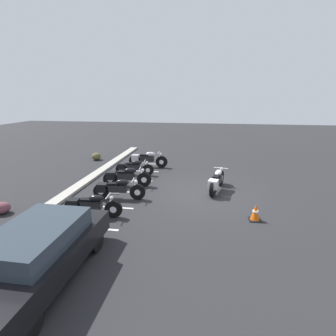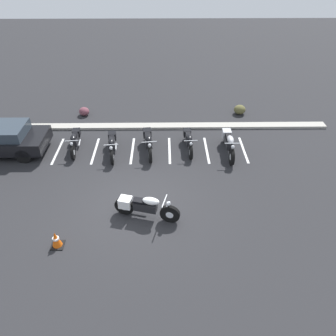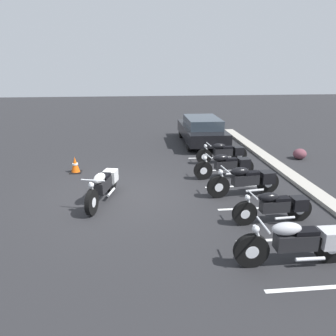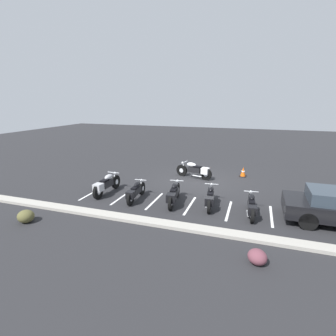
{
  "view_description": "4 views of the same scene",
  "coord_description": "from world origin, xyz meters",
  "px_view_note": "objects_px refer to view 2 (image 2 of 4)",
  "views": [
    {
      "loc": [
        -10.79,
        -0.05,
        4.06
      ],
      "look_at": [
        1.39,
        1.86,
        0.66
      ],
      "focal_mm": 28.0,
      "sensor_mm": 36.0,
      "label": 1
    },
    {
      "loc": [
        1.0,
        -8.53,
        8.0
      ],
      "look_at": [
        1.13,
        1.46,
        0.65
      ],
      "focal_mm": 35.0,
      "sensor_mm": 36.0,
      "label": 2
    },
    {
      "loc": [
        9.06,
        0.48,
        3.78
      ],
      "look_at": [
        0.37,
        1.36,
        0.95
      ],
      "focal_mm": 35.0,
      "sensor_mm": 36.0,
      "label": 3
    },
    {
      "loc": [
        -2.91,
        14.02,
        4.44
      ],
      "look_at": [
        1.48,
        0.98,
        0.87
      ],
      "focal_mm": 28.0,
      "sensor_mm": 36.0,
      "label": 4
    }
  ],
  "objects_px": {
    "parked_bike_0": "(75,140)",
    "parked_bike_4": "(229,142)",
    "traffic_cone": "(56,240)",
    "landscape_rock_0": "(240,110)",
    "landscape_rock_1": "(84,111)",
    "parked_bike_2": "(148,141)",
    "motorcycle_white_featured": "(143,206)",
    "parked_bike_1": "(112,144)",
    "parked_bike_3": "(189,140)"
  },
  "relations": [
    {
      "from": "parked_bike_2",
      "to": "landscape_rock_1",
      "type": "xyz_separation_m",
      "value": [
        -3.51,
        3.42,
        -0.26
      ]
    },
    {
      "from": "motorcycle_white_featured",
      "to": "traffic_cone",
      "type": "height_order",
      "value": "motorcycle_white_featured"
    },
    {
      "from": "parked_bike_1",
      "to": "landscape_rock_1",
      "type": "relative_size",
      "value": 3.74
    },
    {
      "from": "landscape_rock_0",
      "to": "parked_bike_2",
      "type": "bearing_deg",
      "value": -143.6
    },
    {
      "from": "parked_bike_2",
      "to": "motorcycle_white_featured",
      "type": "bearing_deg",
      "value": -6.87
    },
    {
      "from": "parked_bike_2",
      "to": "traffic_cone",
      "type": "height_order",
      "value": "parked_bike_2"
    },
    {
      "from": "parked_bike_1",
      "to": "traffic_cone",
      "type": "bearing_deg",
      "value": -17.78
    },
    {
      "from": "motorcycle_white_featured",
      "to": "traffic_cone",
      "type": "relative_size",
      "value": 3.85
    },
    {
      "from": "parked_bike_1",
      "to": "parked_bike_2",
      "type": "relative_size",
      "value": 0.95
    },
    {
      "from": "parked_bike_3",
      "to": "traffic_cone",
      "type": "height_order",
      "value": "parked_bike_3"
    },
    {
      "from": "traffic_cone",
      "to": "parked_bike_4",
      "type": "bearing_deg",
      "value": 40.46
    },
    {
      "from": "parked_bike_4",
      "to": "landscape_rock_0",
      "type": "xyz_separation_m",
      "value": [
        1.2,
        3.64,
        -0.24
      ]
    },
    {
      "from": "motorcycle_white_featured",
      "to": "parked_bike_0",
      "type": "height_order",
      "value": "motorcycle_white_featured"
    },
    {
      "from": "parked_bike_0",
      "to": "parked_bike_1",
      "type": "bearing_deg",
      "value": 73.29
    },
    {
      "from": "parked_bike_2",
      "to": "parked_bike_3",
      "type": "bearing_deg",
      "value": 87.83
    },
    {
      "from": "parked_bike_0",
      "to": "motorcycle_white_featured",
      "type": "bearing_deg",
      "value": 31.73
    },
    {
      "from": "parked_bike_1",
      "to": "traffic_cone",
      "type": "relative_size",
      "value": 3.65
    },
    {
      "from": "motorcycle_white_featured",
      "to": "landscape_rock_0",
      "type": "relative_size",
      "value": 3.67
    },
    {
      "from": "parked_bike_0",
      "to": "parked_bike_3",
      "type": "relative_size",
      "value": 1.0
    },
    {
      "from": "landscape_rock_0",
      "to": "landscape_rock_1",
      "type": "xyz_separation_m",
      "value": [
        -8.21,
        -0.05,
        -0.03
      ]
    },
    {
      "from": "parked_bike_0",
      "to": "parked_bike_4",
      "type": "height_order",
      "value": "parked_bike_4"
    },
    {
      "from": "landscape_rock_1",
      "to": "traffic_cone",
      "type": "xyz_separation_m",
      "value": [
        0.86,
        -8.84,
        0.06
      ]
    },
    {
      "from": "parked_bike_1",
      "to": "parked_bike_3",
      "type": "height_order",
      "value": "parked_bike_1"
    },
    {
      "from": "parked_bike_3",
      "to": "traffic_cone",
      "type": "xyz_separation_m",
      "value": [
        -4.43,
        -5.56,
        -0.15
      ]
    },
    {
      "from": "parked_bike_3",
      "to": "landscape_rock_1",
      "type": "xyz_separation_m",
      "value": [
        -5.29,
        3.28,
        -0.21
      ]
    },
    {
      "from": "motorcycle_white_featured",
      "to": "parked_bike_3",
      "type": "height_order",
      "value": "motorcycle_white_featured"
    },
    {
      "from": "parked_bike_0",
      "to": "parked_bike_3",
      "type": "height_order",
      "value": "parked_bike_0"
    },
    {
      "from": "parked_bike_0",
      "to": "parked_bike_2",
      "type": "bearing_deg",
      "value": 81.89
    },
    {
      "from": "parked_bike_3",
      "to": "traffic_cone",
      "type": "relative_size",
      "value": 3.5
    },
    {
      "from": "parked_bike_2",
      "to": "landscape_rock_1",
      "type": "bearing_deg",
      "value": -140.89
    },
    {
      "from": "landscape_rock_1",
      "to": "landscape_rock_0",
      "type": "bearing_deg",
      "value": 0.37
    },
    {
      "from": "parked_bike_0",
      "to": "parked_bike_4",
      "type": "relative_size",
      "value": 0.89
    },
    {
      "from": "motorcycle_white_featured",
      "to": "parked_bike_4",
      "type": "height_order",
      "value": "parked_bike_4"
    },
    {
      "from": "motorcycle_white_featured",
      "to": "parked_bike_3",
      "type": "bearing_deg",
      "value": 82.05
    },
    {
      "from": "parked_bike_0",
      "to": "traffic_cone",
      "type": "height_order",
      "value": "parked_bike_0"
    },
    {
      "from": "parked_bike_0",
      "to": "traffic_cone",
      "type": "distance_m",
      "value": 5.64
    },
    {
      "from": "landscape_rock_0",
      "to": "motorcycle_white_featured",
      "type": "bearing_deg",
      "value": -121.66
    },
    {
      "from": "parked_bike_2",
      "to": "traffic_cone",
      "type": "bearing_deg",
      "value": -32.72
    },
    {
      "from": "landscape_rock_1",
      "to": "parked_bike_1",
      "type": "bearing_deg",
      "value": -61.55
    },
    {
      "from": "parked_bike_1",
      "to": "parked_bike_4",
      "type": "relative_size",
      "value": 0.92
    },
    {
      "from": "parked_bike_2",
      "to": "parked_bike_4",
      "type": "xyz_separation_m",
      "value": [
        3.5,
        -0.17,
        0.01
      ]
    },
    {
      "from": "parked_bike_0",
      "to": "parked_bike_2",
      "type": "height_order",
      "value": "parked_bike_2"
    },
    {
      "from": "motorcycle_white_featured",
      "to": "landscape_rock_1",
      "type": "height_order",
      "value": "motorcycle_white_featured"
    },
    {
      "from": "parked_bike_2",
      "to": "parked_bike_4",
      "type": "distance_m",
      "value": 3.51
    },
    {
      "from": "motorcycle_white_featured",
      "to": "parked_bike_4",
      "type": "bearing_deg",
      "value": 63.31
    },
    {
      "from": "parked_bike_1",
      "to": "landscape_rock_0",
      "type": "bearing_deg",
      "value": 113.96
    },
    {
      "from": "parked_bike_3",
      "to": "parked_bike_4",
      "type": "distance_m",
      "value": 1.76
    },
    {
      "from": "parked_bike_0",
      "to": "parked_bike_3",
      "type": "xyz_separation_m",
      "value": [
        5.03,
        -0.05,
        -0.0
      ]
    },
    {
      "from": "parked_bike_1",
      "to": "landscape_rock_1",
      "type": "bearing_deg",
      "value": -157.68
    },
    {
      "from": "motorcycle_white_featured",
      "to": "parked_bike_3",
      "type": "distance_m",
      "value": 4.68
    }
  ]
}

